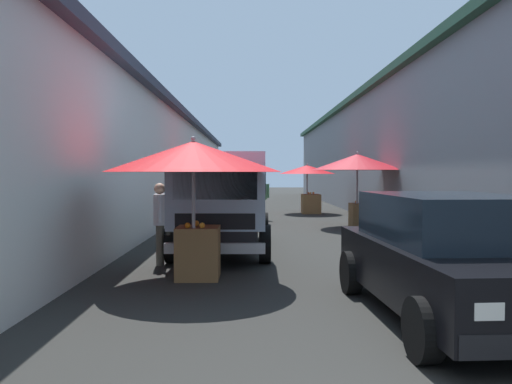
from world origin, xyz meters
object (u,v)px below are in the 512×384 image
fruit_stall_near_left (235,178)px  plastic_stool (213,224)px  vendor_in_shade (160,218)px  fruit_stall_mid_lane (358,167)px  fruit_stall_far_right (194,166)px  delivery_truck (221,206)px  hatchback_car (451,256)px  vendor_by_crates (261,196)px  fruit_stall_near_right (308,177)px

fruit_stall_near_left → plastic_stool: 3.95m
vendor_in_shade → fruit_stall_mid_lane: bearing=-37.5°
fruit_stall_far_right → plastic_stool: bearing=1.2°
delivery_truck → plastic_stool: delivery_truck is taller
fruit_stall_mid_lane → hatchback_car: (-10.10, 1.01, -1.14)m
fruit_stall_mid_lane → plastic_stool: bearing=116.2°
hatchback_car → vendor_in_shade: bearing=48.5°
fruit_stall_near_left → delivery_truck: bearing=179.5°
fruit_stall_mid_lane → plastic_stool: (-2.15, 4.36, -1.55)m
vendor_by_crates → fruit_stall_near_left: bearing=136.9°
fruit_stall_near_right → plastic_stool: (-7.73, 3.43, -1.21)m
fruit_stall_near_right → fruit_stall_mid_lane: (-5.57, -0.94, 0.33)m
fruit_stall_near_left → vendor_by_crates: fruit_stall_near_left is taller
fruit_stall_far_right → hatchback_car: bearing=-123.5°
fruit_stall_near_right → fruit_stall_mid_lane: fruit_stall_mid_lane is taller
fruit_stall_near_right → plastic_stool: fruit_stall_near_right is taller
fruit_stall_near_left → vendor_by_crates: 1.47m
vendor_in_shade → plastic_stool: (4.39, -0.67, -0.54)m
delivery_truck → fruit_stall_far_right: bearing=172.7°
vendor_in_shade → plastic_stool: vendor_in_shade is taller
fruit_stall_near_left → vendor_in_shade: fruit_stall_near_left is taller
fruit_stall_near_left → delivery_truck: fruit_stall_near_left is taller
plastic_stool → hatchback_car: bearing=-157.1°
fruit_stall_near_right → vendor_by_crates: (-3.04, 2.05, -0.68)m
fruit_stall_near_left → fruit_stall_far_right: 9.56m
delivery_truck → fruit_stall_mid_lane: bearing=-34.8°
hatchback_car → vendor_in_shade: 5.37m
vendor_by_crates → vendor_in_shade: vendor_in_shade is taller
fruit_stall_near_left → fruit_stall_near_right: 4.96m
vendor_by_crates → hatchback_car: bearing=-171.1°
fruit_stall_far_right → vendor_in_shade: size_ratio=1.82×
plastic_stool → fruit_stall_far_right: bearing=-178.8°
fruit_stall_far_right → hatchback_car: size_ratio=0.69×
hatchback_car → plastic_stool: 8.63m
plastic_stool → fruit_stall_near_right: bearing=-23.9°
fruit_stall_mid_lane → delivery_truck: bearing=145.2°
vendor_by_crates → vendor_in_shade: size_ratio=1.00×
plastic_stool → vendor_in_shade: bearing=171.4°
fruit_stall_far_right → fruit_stall_mid_lane: fruit_stall_mid_lane is taller
fruit_stall_far_right → plastic_stool: size_ratio=6.35×
fruit_stall_far_right → vendor_by_crates: fruit_stall_far_right is taller
fruit_stall_near_left → vendor_in_shade: (-8.12, 1.15, -0.65)m
fruit_stall_mid_lane → plastic_stool: 5.11m
fruit_stall_near_left → delivery_truck: size_ratio=0.44×
fruit_stall_near_right → hatchback_car: (-15.67, 0.08, -0.80)m
fruit_stall_near_right → vendor_by_crates: 3.72m
vendor_by_crates → fruit_stall_mid_lane: bearing=-130.4°
fruit_stall_far_right → fruit_stall_near_right: fruit_stall_far_right is taller
fruit_stall_near_left → fruit_stall_mid_lane: 4.21m
delivery_truck → vendor_by_crates: bearing=-6.7°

